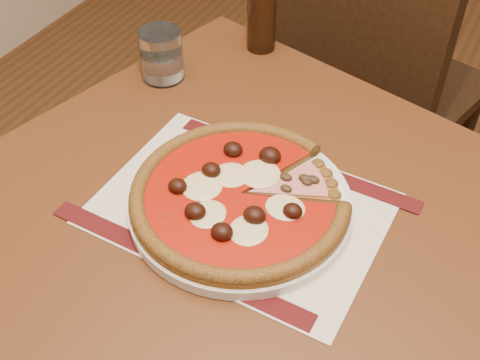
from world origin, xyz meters
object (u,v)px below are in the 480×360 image
object	(u,v)px
table	(234,245)
pizza	(240,195)
plate	(240,204)
water_glass	(162,55)
chair_far	(372,77)
bottle	(262,14)

from	to	relation	value
table	pizza	world-z (taller)	pizza
plate	water_glass	xyz separation A→B (m)	(-0.29, 0.24, 0.04)
table	water_glass	distance (m)	0.39
table	plate	bearing A→B (deg)	-27.37
chair_far	plate	distance (m)	0.78
table	pizza	distance (m)	0.13
bottle	table	bearing A→B (deg)	-69.29
table	plate	size ratio (longest dim) A/B	2.92
plate	water_glass	world-z (taller)	water_glass
plate	chair_far	bearing A→B (deg)	90.64
chair_far	pizza	size ratio (longest dim) A/B	2.86
pizza	bottle	size ratio (longest dim) A/B	1.68
water_glass	pizza	bearing A→B (deg)	-39.68
plate	water_glass	bearing A→B (deg)	140.40
table	plate	world-z (taller)	plate
bottle	water_glass	bearing A→B (deg)	-123.73
plate	pizza	world-z (taller)	pizza
chair_far	bottle	bearing A→B (deg)	78.38
pizza	water_glass	xyz separation A→B (m)	(-0.29, 0.24, 0.02)
chair_far	water_glass	world-z (taller)	chair_far
plate	bottle	world-z (taller)	bottle
table	pizza	xyz separation A→B (m)	(0.01, -0.01, 0.13)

